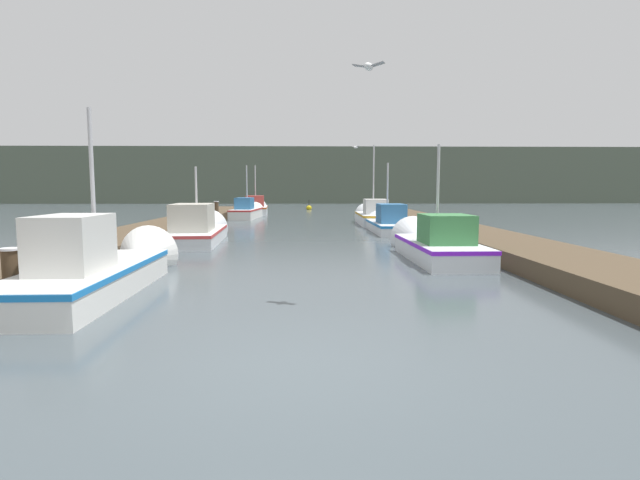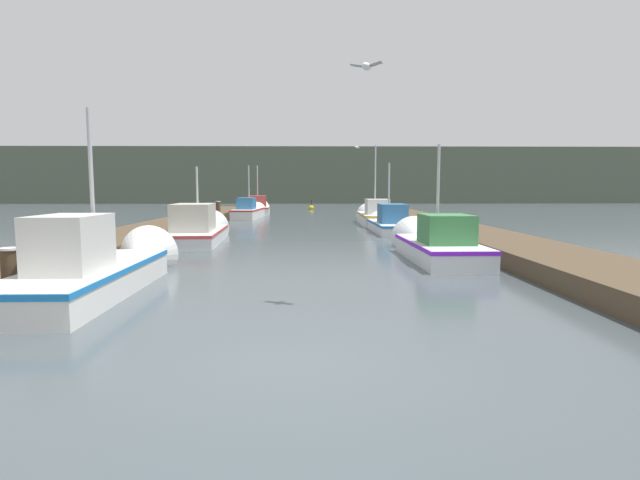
# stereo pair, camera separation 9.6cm
# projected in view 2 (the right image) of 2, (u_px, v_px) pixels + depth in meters

# --- Properties ---
(ground_plane) EXTENTS (200.00, 200.00, 0.00)m
(ground_plane) POSITION_uv_depth(u_px,v_px,m) (293.00, 368.00, 5.66)
(ground_plane) COLOR #424C51
(dock_left) EXTENTS (2.52, 40.00, 0.45)m
(dock_left) POSITION_uv_depth(u_px,v_px,m) (160.00, 230.00, 21.43)
(dock_left) COLOR #4C3D2B
(dock_left) RESTS_ON ground_plane
(dock_right) EXTENTS (2.52, 40.00, 0.45)m
(dock_right) POSITION_uv_depth(u_px,v_px,m) (450.00, 229.00, 21.66)
(dock_right) COLOR #4C3D2B
(dock_right) RESTS_ON ground_plane
(distant_shore_ridge) EXTENTS (120.00, 16.00, 7.02)m
(distant_shore_ridge) POSITION_uv_depth(u_px,v_px,m) (309.00, 176.00, 69.36)
(distant_shore_ridge) COLOR #4C5647
(distant_shore_ridge) RESTS_ON ground_plane
(fishing_boat_0) EXTENTS (1.71, 6.30, 4.03)m
(fishing_boat_0) POSITION_uv_depth(u_px,v_px,m) (105.00, 266.00, 10.26)
(fishing_boat_0) COLOR silver
(fishing_boat_0) RESTS_ON ground_plane
(fishing_boat_1) EXTENTS (1.74, 5.66, 3.74)m
(fishing_boat_1) POSITION_uv_depth(u_px,v_px,m) (433.00, 243.00, 14.67)
(fishing_boat_1) COLOR silver
(fishing_boat_1) RESTS_ON ground_plane
(fishing_boat_2) EXTENTS (2.08, 5.98, 3.39)m
(fishing_boat_2) POSITION_uv_depth(u_px,v_px,m) (199.00, 229.00, 18.94)
(fishing_boat_2) COLOR silver
(fishing_boat_2) RESTS_ON ground_plane
(fishing_boat_3) EXTENTS (1.56, 5.91, 3.61)m
(fishing_boat_3) POSITION_uv_depth(u_px,v_px,m) (388.00, 223.00, 23.20)
(fishing_boat_3) COLOR silver
(fishing_boat_3) RESTS_ON ground_plane
(fishing_boat_4) EXTENTS (1.72, 6.06, 4.80)m
(fishing_boat_4) POSITION_uv_depth(u_px,v_px,m) (374.00, 216.00, 28.00)
(fishing_boat_4) COLOR silver
(fishing_boat_4) RESTS_ON ground_plane
(fishing_boat_5) EXTENTS (1.74, 5.84, 3.82)m
(fishing_boat_5) POSITION_uv_depth(u_px,v_px,m) (250.00, 211.00, 33.17)
(fishing_boat_5) COLOR silver
(fishing_boat_5) RESTS_ON ground_plane
(fishing_boat_6) EXTENTS (2.10, 6.24, 4.18)m
(fishing_boat_6) POSITION_uv_depth(u_px,v_px,m) (258.00, 208.00, 38.13)
(fishing_boat_6) COLOR silver
(fishing_boat_6) RESTS_ON ground_plane
(mooring_piling_0) EXTENTS (0.32, 0.32, 1.02)m
(mooring_piling_0) POSITION_uv_depth(u_px,v_px,m) (10.00, 277.00, 8.56)
(mooring_piling_0) COLOR #473523
(mooring_piling_0) RESTS_ON ground_plane
(mooring_piling_1) EXTENTS (0.30, 0.30, 1.25)m
(mooring_piling_1) POSITION_uv_depth(u_px,v_px,m) (218.00, 212.00, 28.23)
(mooring_piling_1) COLOR #473523
(mooring_piling_1) RESTS_ON ground_plane
(mooring_piling_2) EXTENTS (0.31, 0.31, 1.30)m
(mooring_piling_2) POSITION_uv_depth(u_px,v_px,m) (196.00, 218.00, 22.74)
(mooring_piling_2) COLOR #473523
(mooring_piling_2) RESTS_ON ground_plane
(mooring_piling_3) EXTENTS (0.29, 0.29, 1.05)m
(mooring_piling_3) POSITION_uv_depth(u_px,v_px,m) (467.00, 235.00, 15.73)
(mooring_piling_3) COLOR #473523
(mooring_piling_3) RESTS_ON ground_plane
(channel_buoy) EXTENTS (0.50, 0.50, 1.00)m
(channel_buoy) POSITION_uv_depth(u_px,v_px,m) (311.00, 208.00, 45.52)
(channel_buoy) COLOR gold
(channel_buoy) RESTS_ON ground_plane
(seagull_lead) EXTENTS (0.55, 0.33, 0.12)m
(seagull_lead) POSITION_uv_depth(u_px,v_px,m) (366.00, 66.00, 8.33)
(seagull_lead) COLOR white
(seagull_1) EXTENTS (0.40, 0.52, 0.12)m
(seagull_1) POSITION_uv_depth(u_px,v_px,m) (357.00, 147.00, 27.73)
(seagull_1) COLOR white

